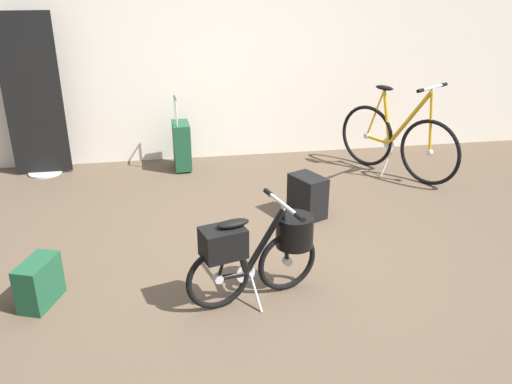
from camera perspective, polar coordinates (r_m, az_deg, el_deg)
The scene contains 8 objects.
ground_plane at distance 4.10m, azimuth 1.48°, elevation -8.01°, with size 8.09×8.09×0.00m, color brown.
back_wall at distance 6.22m, azimuth -3.31°, elevation 16.23°, with size 8.09×0.10×2.76m, color silver.
floor_banner_stand at distance 6.14m, azimuth -22.94°, elevation 8.70°, with size 0.60×0.36×1.74m.
folding_bike_foreground at distance 3.55m, azimuth 0.42°, elevation -6.13°, with size 0.94×0.52×0.70m.
display_bike_left at distance 5.97m, azimuth 15.05°, elevation 5.44°, with size 0.84×1.29×1.04m.
rolling_suitcase at distance 6.01m, azimuth -8.06°, elevation 5.06°, with size 0.20×0.37×0.83m.
backpack_on_floor at distance 3.89m, azimuth -22.53°, elevation -9.08°, with size 0.29×0.37×0.32m.
handbag_on_floor at distance 4.84m, azimuth 5.66°, elevation -0.46°, with size 0.35×0.40×0.39m.
Camera 1 is at (-0.69, -3.44, 2.11)m, focal length 36.86 mm.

